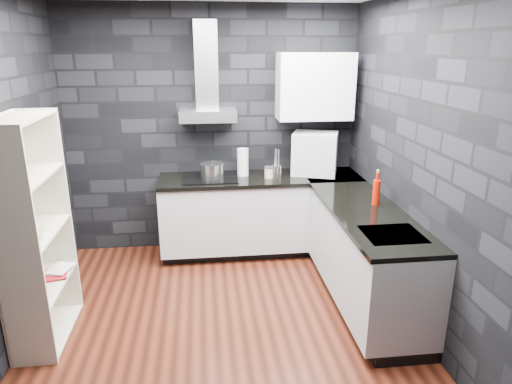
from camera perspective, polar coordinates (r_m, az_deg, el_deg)
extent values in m
plane|color=#471B10|center=(4.15, -4.22, -15.41)|extent=(3.20, 3.20, 0.00)
cube|color=black|center=(5.17, -5.44, 7.55)|extent=(3.20, 0.05, 2.70)
cube|color=black|center=(2.06, -2.89, -8.76)|extent=(3.20, 0.05, 2.70)
cube|color=black|center=(3.89, -29.39, 1.82)|extent=(0.05, 3.20, 2.70)
cube|color=black|center=(3.98, 19.37, 3.48)|extent=(0.05, 3.20, 2.70)
cube|color=black|center=(5.33, 0.47, -6.75)|extent=(2.18, 0.50, 0.10)
cube|color=black|center=(4.45, 13.66, -12.67)|extent=(0.50, 1.78, 0.10)
cube|color=#BABBBF|center=(5.13, 0.54, -2.57)|extent=(2.20, 0.60, 0.76)
cube|color=#BABBBF|center=(4.23, 13.57, -7.70)|extent=(0.60, 1.80, 0.76)
cube|color=black|center=(4.99, 0.57, 1.70)|extent=(2.20, 0.62, 0.04)
cube|color=black|center=(4.08, 13.85, -2.63)|extent=(0.62, 1.80, 0.04)
cube|color=black|center=(5.16, 9.41, 2.00)|extent=(0.62, 0.62, 0.04)
cube|color=silver|center=(4.95, -6.04, 9.52)|extent=(0.60, 0.34, 0.12)
cube|color=silver|center=(4.97, -6.25, 15.46)|extent=(0.24, 0.20, 0.90)
cube|color=silver|center=(5.06, 7.34, 12.96)|extent=(0.80, 0.35, 0.70)
cube|color=black|center=(4.96, -5.76, 1.80)|extent=(0.58, 0.50, 0.01)
cube|color=silver|center=(3.65, 16.70, -5.13)|extent=(0.44, 0.40, 0.01)
cylinder|color=silver|center=(4.91, -5.52, 2.61)|extent=(0.32, 0.32, 0.14)
cylinder|color=white|center=(5.00, -1.66, 3.75)|extent=(0.14, 0.14, 0.30)
cylinder|color=#C6AE8B|center=(4.93, 1.60, 2.38)|extent=(0.09, 0.09, 0.11)
cylinder|color=silver|center=(4.93, 2.56, 2.56)|extent=(0.13, 0.13, 0.14)
cube|color=#B8BBBF|center=(5.10, 7.36, 4.74)|extent=(0.57, 0.51, 0.47)
cylinder|color=#991304|center=(4.22, 14.80, -0.05)|extent=(0.08, 0.08, 0.23)
cube|color=beige|center=(3.89, -25.95, -4.68)|extent=(0.38, 0.81, 1.80)
imported|color=white|center=(3.79, -26.51, -4.75)|extent=(0.31, 0.31, 0.06)
imported|color=maroon|center=(4.13, -25.04, -8.26)|extent=(0.17, 0.06, 0.23)
imported|color=#B2B2B2|center=(4.20, -24.43, -7.39)|extent=(0.17, 0.06, 0.23)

